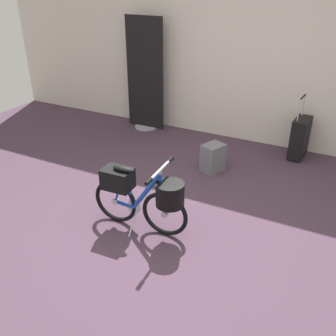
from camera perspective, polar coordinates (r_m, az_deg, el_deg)
The scene contains 6 objects.
ground_plane at distance 3.66m, azimuth -0.71°, elevation -9.99°, with size 8.16×8.16×0.00m, color #473342.
back_wall at distance 5.38m, azimuth 12.63°, elevation 17.97°, with size 8.16×0.10×2.75m, color silver.
floor_banner_stand at distance 5.84m, azimuth -3.45°, elevation 12.91°, with size 0.60×0.36×1.65m.
folding_bike_foreground at distance 3.53m, azimuth -3.71°, elevation -3.99°, with size 0.98×0.53×0.70m.
rolling_suitcase at distance 5.25m, azimuth 19.10°, elevation 4.33°, with size 0.21×0.37×0.83m.
backpack_on_floor at distance 4.70m, azimuth 6.69°, elevation 1.50°, with size 0.30×0.32×0.35m.
Camera 1 is at (1.34, -2.56, 2.25)m, focal length 40.77 mm.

